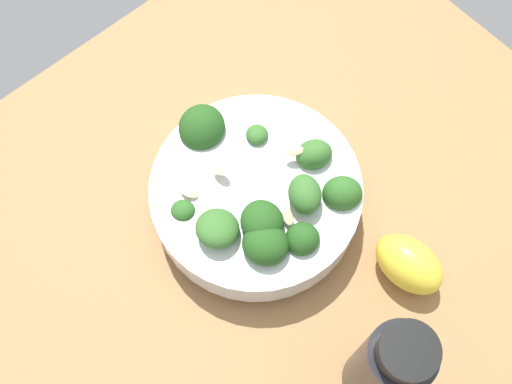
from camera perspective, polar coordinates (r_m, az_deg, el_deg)
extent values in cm
cube|color=#996D42|center=(65.41, 3.88, -4.28)|extent=(66.71, 66.71, 3.34)
cylinder|color=white|center=(64.08, 0.00, -1.17)|extent=(11.19, 11.19, 1.33)
cylinder|color=white|center=(61.63, 0.00, -0.25)|extent=(20.34, 20.34, 3.98)
cylinder|color=silver|center=(60.17, 0.00, 0.34)|extent=(17.47, 17.47, 0.80)
cylinder|color=#2F662B|center=(62.20, 5.13, 2.81)|extent=(1.54, 1.48, 1.13)
ellipsoid|color=#386B2B|center=(60.93, 5.24, 3.40)|extent=(4.92, 5.03, 5.12)
cylinder|color=#4A8F3C|center=(58.86, -3.39, -3.90)|extent=(1.71, 1.65, 1.97)
ellipsoid|color=#386B2B|center=(57.12, -3.49, -3.29)|extent=(6.38, 6.04, 4.35)
cylinder|color=#589D47|center=(60.69, -6.47, -2.19)|extent=(1.38, 1.48, 1.69)
ellipsoid|color=#2D6023|center=(59.38, -6.61, -1.71)|extent=(3.45, 3.68, 2.75)
cylinder|color=#589D47|center=(61.22, 7.58, -0.75)|extent=(2.03, 1.73, 1.71)
ellipsoid|color=#2D6023|center=(59.66, 7.78, -0.13)|extent=(5.28, 5.71, 4.80)
cylinder|color=#3C7A32|center=(63.63, -4.79, 5.08)|extent=(1.59, 1.62, 1.01)
ellipsoid|color=#23511C|center=(62.17, -4.91, 5.81)|extent=(6.08, 5.61, 6.22)
cylinder|color=#2F662B|center=(58.96, 4.09, -4.71)|extent=(1.48, 1.64, 1.37)
ellipsoid|color=#23511C|center=(57.56, 4.19, -4.24)|extent=(4.84, 4.55, 3.95)
cylinder|color=#589D47|center=(59.44, 4.32, -0.74)|extent=(1.84, 1.81, 1.21)
ellipsoid|color=#386B2B|center=(58.11, 4.42, -0.20)|extent=(5.46, 5.33, 4.12)
cylinder|color=#589D47|center=(63.07, 0.09, 4.63)|extent=(1.16, 1.16, 1.47)
ellipsoid|color=#386B2B|center=(61.92, 0.09, 5.19)|extent=(3.52, 3.54, 2.53)
cylinder|color=#2F662B|center=(58.98, 0.54, -3.37)|extent=(2.11, 1.93, 1.58)
ellipsoid|color=#23511C|center=(57.17, 0.55, -2.72)|extent=(5.51, 5.30, 5.55)
cylinder|color=#2F662B|center=(58.73, 0.67, -5.19)|extent=(2.01, 2.07, 2.19)
ellipsoid|color=#23511C|center=(56.81, 0.70, -4.56)|extent=(6.60, 6.10, 5.12)
ellipsoid|color=#DBBC84|center=(57.09, -0.34, -2.32)|extent=(2.07, 1.68, 0.70)
ellipsoid|color=#DBBC84|center=(57.90, 2.86, -2.18)|extent=(1.65, 2.06, 0.79)
ellipsoid|color=#DBBC84|center=(59.38, -6.08, -0.05)|extent=(1.72, 2.07, 0.83)
ellipsoid|color=#DBBC84|center=(59.36, -3.21, 1.89)|extent=(1.44, 1.92, 1.15)
ellipsoid|color=#DBBC84|center=(57.16, -4.84, -3.08)|extent=(1.96, 1.50, 1.03)
ellipsoid|color=#DBBC84|center=(59.67, 3.47, 3.74)|extent=(2.06, 1.91, 0.70)
ellipsoid|color=yellow|center=(61.73, 13.61, -6.33)|extent=(5.32, 7.47, 5.17)
cylinder|color=black|center=(54.45, 11.55, -15.30)|extent=(5.26, 5.26, 14.28)
cylinder|color=black|center=(46.49, 13.48, -13.87)|extent=(4.33, 4.33, 2.16)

